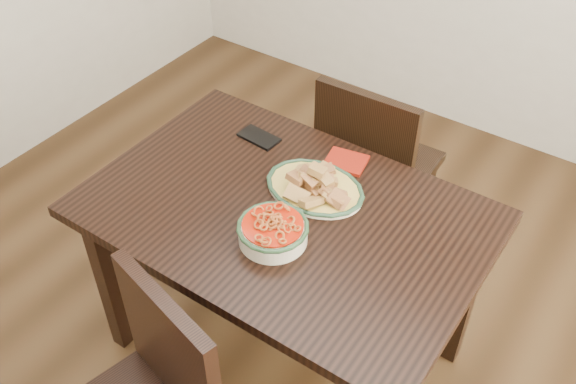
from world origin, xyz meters
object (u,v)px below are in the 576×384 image
Objects in this scene: chair_far at (373,163)px; fish_plate at (315,180)px; noodle_bowl at (273,230)px; smartphone at (259,137)px; dining_table at (285,230)px.

chair_far is 0.60m from fish_plate.
noodle_bowl is 0.52m from smartphone.
dining_table is 0.67m from chair_far.
chair_far reaches higher than smartphone.
smartphone is (-0.34, 0.39, -0.04)m from noodle_bowl.
dining_table is 3.78× the size of fish_plate.
dining_table is at bearing 89.71° from chair_far.
chair_far is 2.65× the size of fish_plate.
chair_far is 0.84m from noodle_bowl.
chair_far reaches higher than noodle_bowl.
dining_table is 8.50× the size of smartphone.
chair_far is (-0.01, 0.65, -0.16)m from dining_table.
smartphone is (-0.28, -0.39, 0.26)m from chair_far.
fish_plate reaches higher than noodle_bowl.
fish_plate is (0.03, 0.13, 0.14)m from dining_table.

